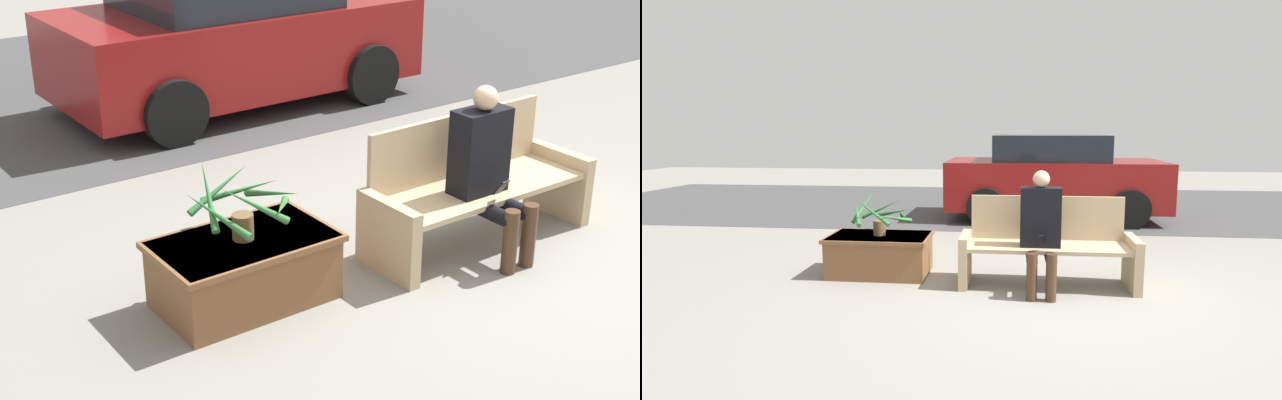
% 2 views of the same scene
% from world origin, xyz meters
% --- Properties ---
extents(ground_plane, '(30.00, 30.00, 0.00)m').
position_xyz_m(ground_plane, '(0.00, 0.00, 0.00)').
color(ground_plane, gray).
extents(road_surface, '(20.00, 6.00, 0.01)m').
position_xyz_m(road_surface, '(0.00, 5.91, 0.00)').
color(road_surface, '#424244').
rests_on(road_surface, ground_plane).
extents(bench, '(1.81, 0.59, 0.92)m').
position_xyz_m(bench, '(-0.10, 0.34, 0.41)').
color(bench, tan).
rests_on(bench, ground_plane).
extents(person_seated, '(0.41, 0.59, 1.22)m').
position_xyz_m(person_seated, '(-0.18, 0.14, 0.66)').
color(person_seated, black).
rests_on(person_seated, ground_plane).
extents(planter_box, '(1.14, 0.70, 0.45)m').
position_xyz_m(planter_box, '(-1.95, 0.50, 0.24)').
color(planter_box, brown).
rests_on(planter_box, ground_plane).
extents(potted_plant, '(0.71, 0.73, 0.49)m').
position_xyz_m(potted_plant, '(-1.94, 0.51, 0.67)').
color(potted_plant, brown).
rests_on(potted_plant, planter_box).
extents(parked_car, '(3.82, 1.98, 1.52)m').
position_xyz_m(parked_car, '(0.24, 4.35, 0.75)').
color(parked_car, maroon).
rests_on(parked_car, ground_plane).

